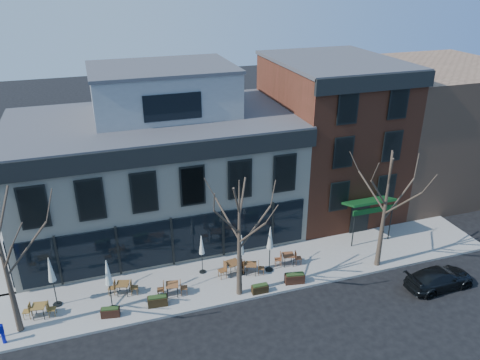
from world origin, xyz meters
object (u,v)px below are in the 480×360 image
object	(u,v)px
call_box	(2,333)
cafe_set_0	(39,310)
parked_sedan	(439,278)
umbrella_0	(51,272)

from	to	relation	value
call_box	cafe_set_0	xyz separation A→B (m)	(1.57, 1.46, -0.17)
parked_sedan	umbrella_0	world-z (taller)	umbrella_0
call_box	cafe_set_0	distance (m)	2.15
parked_sedan	cafe_set_0	distance (m)	22.25
cafe_set_0	parked_sedan	bearing A→B (deg)	-11.18
cafe_set_0	umbrella_0	xyz separation A→B (m)	(0.82, 0.73, 1.70)
call_box	cafe_set_0	size ratio (longest dim) A/B	0.69
umbrella_0	parked_sedan	bearing A→B (deg)	-13.51
call_box	umbrella_0	xyz separation A→B (m)	(2.40, 2.19, 1.53)
parked_sedan	cafe_set_0	world-z (taller)	parked_sedan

